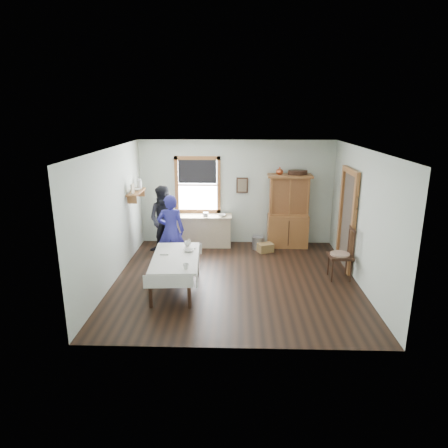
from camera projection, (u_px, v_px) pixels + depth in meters
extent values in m
cube|color=black|center=(235.00, 279.00, 8.33)|extent=(5.00, 5.00, 0.01)
cube|color=silver|center=(237.00, 149.00, 7.60)|extent=(5.00, 5.00, 0.01)
cube|color=silver|center=(236.00, 193.00, 10.37)|extent=(5.00, 0.01, 2.70)
cube|color=silver|center=(236.00, 263.00, 5.56)|extent=(5.00, 0.01, 2.70)
cube|color=silver|center=(112.00, 216.00, 8.04)|extent=(0.01, 5.00, 2.70)
cube|color=silver|center=(362.00, 218.00, 7.89)|extent=(0.01, 5.00, 2.70)
cube|color=white|center=(198.00, 185.00, 10.33)|extent=(1.00, 0.02, 1.30)
cube|color=#9B5630|center=(197.00, 158.00, 10.12)|extent=(1.18, 0.06, 0.09)
cube|color=#9B5630|center=(198.00, 211.00, 10.50)|extent=(1.18, 0.06, 0.09)
cube|color=#9B5630|center=(177.00, 185.00, 10.32)|extent=(0.09, 0.06, 1.48)
cube|color=#9B5630|center=(219.00, 185.00, 10.29)|extent=(0.09, 0.06, 1.48)
cube|color=black|center=(197.00, 172.00, 10.19)|extent=(0.98, 0.03, 0.60)
cube|color=#463C32|center=(348.00, 221.00, 8.79)|extent=(0.03, 0.90, 2.10)
cube|color=#9B5630|center=(353.00, 228.00, 8.30)|extent=(0.08, 0.12, 2.10)
cube|color=#9B5630|center=(341.00, 216.00, 9.28)|extent=(0.08, 0.12, 2.10)
cube|color=#9B5630|center=(351.00, 171.00, 8.49)|extent=(0.08, 1.14, 0.12)
cube|color=#9B5630|center=(136.00, 192.00, 9.43)|extent=(0.24, 1.00, 0.04)
cube|color=#9B5630|center=(132.00, 200.00, 9.07)|extent=(0.22, 0.03, 0.18)
cube|color=#9B5630|center=(140.00, 193.00, 9.84)|extent=(0.22, 0.03, 0.18)
cube|color=tan|center=(133.00, 189.00, 9.10)|extent=(0.03, 0.22, 0.24)
cylinder|color=silver|center=(139.00, 184.00, 9.73)|extent=(0.12, 0.12, 0.22)
cube|color=#361E12|center=(242.00, 185.00, 10.27)|extent=(0.30, 0.04, 0.40)
torus|color=black|center=(357.00, 197.00, 8.08)|extent=(0.01, 0.27, 0.27)
cube|color=tan|center=(204.00, 231.00, 10.35)|extent=(1.43, 0.57, 0.81)
cube|color=#9B5630|center=(288.00, 211.00, 10.15)|extent=(1.11, 0.54, 1.87)
cube|color=silver|center=(176.00, 273.00, 7.78)|extent=(1.02, 1.79, 0.69)
cube|color=#361E12|center=(341.00, 254.00, 8.25)|extent=(0.52, 0.52, 1.11)
cube|color=gray|center=(258.00, 243.00, 10.16)|extent=(0.37, 0.37, 0.32)
cube|color=olive|center=(265.00, 248.00, 9.95)|extent=(0.44, 0.38, 0.22)
imported|color=navy|center=(171.00, 233.00, 8.91)|extent=(0.58, 0.40, 1.52)
imported|color=black|center=(165.00, 222.00, 9.75)|extent=(0.84, 0.70, 1.55)
imported|color=silver|center=(188.00, 244.00, 8.28)|extent=(0.16, 0.16, 0.11)
imported|color=silver|center=(186.00, 266.00, 7.08)|extent=(0.14, 0.14, 0.10)
imported|color=silver|center=(189.00, 250.00, 7.96)|extent=(0.29, 0.29, 0.06)
imported|color=#6F604A|center=(219.00, 215.00, 10.24)|extent=(0.25, 0.26, 0.02)
imported|color=silver|center=(222.00, 215.00, 10.12)|extent=(0.22, 0.22, 0.06)
imported|color=silver|center=(136.00, 190.00, 9.46)|extent=(0.22, 0.22, 0.05)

